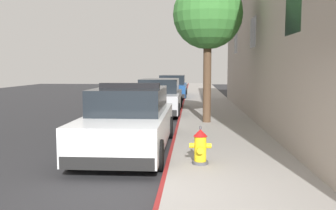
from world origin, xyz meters
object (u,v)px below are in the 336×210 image
at_px(police_cruiser, 130,121).
at_px(parked_car_silver_ahead, 160,97).
at_px(fire_hydrant, 200,147).
at_px(street_tree, 208,15).
at_px(parked_car_dark_far, 173,87).

height_order(police_cruiser, parked_car_silver_ahead, police_cruiser).
bearing_deg(fire_hydrant, police_cruiser, 135.59).
bearing_deg(parked_car_silver_ahead, street_tree, -60.21).
distance_m(police_cruiser, parked_car_dark_far, 15.88).
xyz_separation_m(fire_hydrant, street_tree, (0.35, 5.68, 3.36)).
bearing_deg(police_cruiser, parked_car_dark_far, 89.28).
bearing_deg(parked_car_silver_ahead, fire_hydrant, -79.87).
xyz_separation_m(parked_car_silver_ahead, street_tree, (1.98, -3.46, 3.12)).
distance_m(parked_car_silver_ahead, parked_car_dark_far, 8.41).
bearing_deg(parked_car_silver_ahead, parked_car_dark_far, 89.15).
height_order(parked_car_dark_far, street_tree, street_tree).
distance_m(parked_car_dark_far, fire_hydrant, 17.62).
relative_size(police_cruiser, parked_car_silver_ahead, 1.00).
bearing_deg(parked_car_dark_far, parked_car_silver_ahead, -90.85).
xyz_separation_m(parked_car_dark_far, fire_hydrant, (1.51, -17.55, -0.25)).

